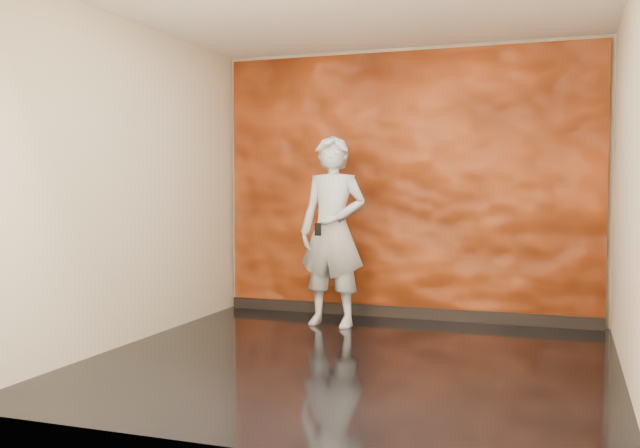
# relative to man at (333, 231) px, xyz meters

# --- Properties ---
(room) EXTENTS (4.02, 4.02, 2.81)m
(room) POSITION_rel_man_xyz_m (0.58, -1.31, 0.47)
(room) COLOR black
(room) RESTS_ON ground
(feature_wall) EXTENTS (3.90, 0.06, 2.75)m
(feature_wall) POSITION_rel_man_xyz_m (0.58, 0.65, 0.45)
(feature_wall) COLOR #C04818
(feature_wall) RESTS_ON ground
(baseboard) EXTENTS (3.90, 0.04, 0.12)m
(baseboard) POSITION_rel_man_xyz_m (0.58, 0.61, -0.87)
(baseboard) COLOR black
(baseboard) RESTS_ON ground
(man) EXTENTS (0.72, 0.50, 1.86)m
(man) POSITION_rel_man_xyz_m (0.00, 0.00, 0.00)
(man) COLOR #959CA4
(man) RESTS_ON ground
(phone) EXTENTS (0.07, 0.02, 0.12)m
(phone) POSITION_rel_man_xyz_m (-0.06, -0.28, 0.03)
(phone) COLOR black
(phone) RESTS_ON man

